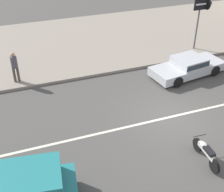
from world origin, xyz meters
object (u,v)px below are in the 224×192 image
(sedan_silver_3, at_px, (188,66))
(motorcycle_1, at_px, (206,152))
(arrow_signboard, at_px, (207,6))
(pedestrian_by_shop, at_px, (14,65))

(sedan_silver_3, distance_m, motorcycle_1, 6.95)
(sedan_silver_3, bearing_deg, arrow_signboard, 45.50)
(sedan_silver_3, relative_size, arrow_signboard, 1.39)
(pedestrian_by_shop, bearing_deg, motorcycle_1, -53.87)
(arrow_signboard, bearing_deg, pedestrian_by_shop, -177.85)
(sedan_silver_3, height_order, arrow_signboard, arrow_signboard)
(sedan_silver_3, xyz_separation_m, pedestrian_by_shop, (-9.26, 2.26, 0.62))
(arrow_signboard, relative_size, pedestrian_by_shop, 1.94)
(motorcycle_1, height_order, arrow_signboard, arrow_signboard)
(motorcycle_1, bearing_deg, arrow_signboard, 57.42)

